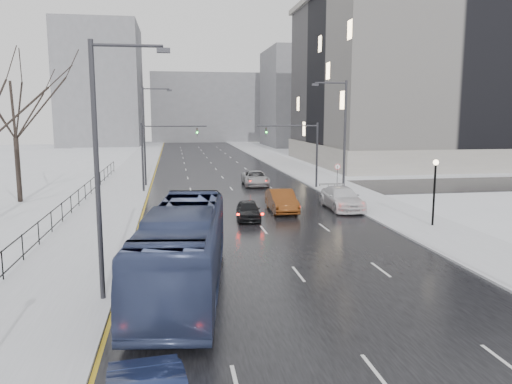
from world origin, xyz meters
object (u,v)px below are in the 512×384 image
streetlight_l_far (146,131)px  mast_signal_left (154,149)px  sedan_center_near (248,210)px  sedan_right_far (342,198)px  tree_park_e (21,203)px  streetlight_r_mid (342,135)px  sedan_right_cross (255,178)px  no_uturn_sign (337,170)px  sedan_right_near (282,201)px  streetlight_l_near (103,159)px  mast_signal_right (306,147)px  lamppost_r_mid (435,183)px  bus (184,248)px

streetlight_l_far → mast_signal_left: bearing=-78.1°
sedan_center_near → streetlight_l_far: bearing=117.9°
sedan_center_near → sedan_right_far: (7.70, 2.65, 0.18)m
tree_park_e → streetlight_r_mid: bearing=-8.6°
sedan_right_cross → no_uturn_sign: bearing=-44.1°
tree_park_e → streetlight_l_far: bearing=38.6°
sedan_right_near → tree_park_e: bearing=161.5°
streetlight_l_near → streetlight_l_far: size_ratio=1.00×
streetlight_l_far → no_uturn_sign: 19.41m
sedan_right_far → tree_park_e: bearing=165.0°
streetlight_r_mid → sedan_right_cross: streetlight_r_mid is taller
streetlight_l_near → mast_signal_right: 32.03m
streetlight_r_mid → sedan_right_cross: bearing=116.9°
sedan_center_near → streetlight_l_near: bearing=-113.8°
tree_park_e → lamppost_r_mid: bearing=-25.6°
no_uturn_sign → lamppost_r_mid: bearing=-82.7°
sedan_right_near → sedan_right_far: sedan_right_far is taller
streetlight_l_near → lamppost_r_mid: bearing=27.6°
streetlight_l_far → sedan_center_near: bearing=-66.6°
sedan_right_near → sedan_right_cross: bearing=89.8°
streetlight_l_near → bus: size_ratio=0.80×
tree_park_e → sedan_right_cross: tree_park_e is taller
sedan_right_far → sedan_right_near: bearing=-176.6°
no_uturn_sign → mast_signal_right: bearing=115.1°
streetlight_r_mid → streetlight_l_far: bearing=143.7°
streetlight_l_near → bus: bearing=16.6°
sedan_right_near → streetlight_r_mid: bearing=31.0°
tree_park_e → sedan_center_near: bearing=-28.8°
mast_signal_right → sedan_right_far: mast_signal_right is taller
streetlight_l_near → sedan_right_far: size_ratio=1.72×
streetlight_l_far → mast_signal_right: size_ratio=1.54×
streetlight_r_mid → no_uturn_sign: bearing=75.5°
streetlight_l_near → bus: (2.96, 0.88, -3.83)m
streetlight_l_far → sedan_right_far: 22.05m
sedan_right_near → sedan_right_cross: (0.32, 14.09, -0.08)m
tree_park_e → sedan_right_near: size_ratio=2.65×
bus → sedan_right_cross: bus is taller
streetlight_l_near → mast_signal_right: streetlight_l_near is taller
sedan_right_cross → bus: bearing=-102.8°
sedan_center_near → sedan_right_cross: size_ratio=0.72×
no_uturn_sign → sedan_center_near: (-9.70, -9.75, -1.59)m
streetlight_l_far → bus: bearing=-84.6°
sedan_center_near → sedan_right_far: sedan_right_far is taller
streetlight_l_far → sedan_right_far: (15.37, -15.10, -4.73)m
streetlight_l_far → sedan_right_near: streetlight_l_far is taller
streetlight_r_mid → mast_signal_right: 8.18m
mast_signal_right → sedan_right_cross: 6.31m
sedan_right_cross → sedan_right_far: bearing=-70.0°
sedan_right_near → sedan_right_cross: size_ratio=0.93×
sedan_right_far → lamppost_r_mid: bearing=-60.6°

